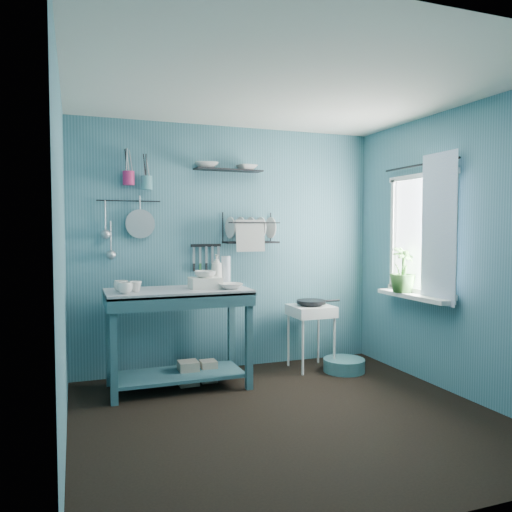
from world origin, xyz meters
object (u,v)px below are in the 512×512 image
object	(u,v)px
mug_mid	(136,286)
frying_pan	(311,302)
dish_rack	(251,228)
storage_tin_large	(188,373)
utensil_cup_magenta	(129,178)
water_bottle	(226,270)
floor_basin	(344,365)
work_counter	(178,339)
mug_right	(121,286)
colander	(140,224)
mug_left	(125,288)
wash_tub	(205,283)
utensil_cup_teal	(147,183)
hotplate_stand	(311,337)
potted_plant	(403,270)
storage_tin_small	(208,371)
soap_bottle	(217,270)

from	to	relation	value
mug_mid	frying_pan	world-z (taller)	mug_mid
dish_rack	storage_tin_large	world-z (taller)	dish_rack
utensil_cup_magenta	water_bottle	bearing A→B (deg)	-12.26
utensil_cup_magenta	floor_basin	distance (m)	2.82
work_counter	floor_basin	xyz separation A→B (m)	(1.68, -0.07, -0.39)
mug_right	frying_pan	xyz separation A→B (m)	(1.91, 0.14, -0.25)
dish_rack	colander	size ratio (longest dim) A/B	1.96
mug_left	floor_basin	world-z (taller)	mug_left
mug_left	frying_pan	xyz separation A→B (m)	(1.89, 0.30, -0.25)
wash_tub	storage_tin_large	distance (m)	0.86
water_bottle	mug_mid	bearing A→B (deg)	-162.72
storage_tin_large	dish_rack	bearing A→B (deg)	23.37
water_bottle	utensil_cup_teal	bearing A→B (deg)	165.06
wash_tub	frying_pan	world-z (taller)	wash_tub
mug_mid	water_bottle	xyz separation A→B (m)	(0.90, 0.28, 0.09)
hotplate_stand	frying_pan	bearing A→B (deg)	0.00
wash_tub	frying_pan	distance (m)	1.20
mug_right	potted_plant	world-z (taller)	potted_plant
mug_left	dish_rack	size ratio (longest dim) A/B	0.22
mug_mid	storage_tin_small	world-z (taller)	mug_mid
water_bottle	potted_plant	distance (m)	1.73
colander	dish_rack	bearing A→B (deg)	-4.15
mug_right	colander	xyz separation A→B (m)	(0.23, 0.45, 0.55)
mug_mid	water_bottle	bearing A→B (deg)	17.28
wash_tub	storage_tin_small	distance (m)	0.86
mug_right	soap_bottle	bearing A→B (deg)	12.26
mug_mid	mug_right	size ratio (longest dim) A/B	0.81
mug_mid	wash_tub	world-z (taller)	wash_tub
wash_tub	mug_mid	bearing A→B (deg)	-176.37
work_counter	mug_mid	size ratio (longest dim) A/B	12.76
mug_left	storage_tin_small	distance (m)	1.18
mug_mid	utensil_cup_magenta	xyz separation A→B (m)	(0.00, 0.48, 0.98)
work_counter	soap_bottle	size ratio (longest dim) A/B	4.27
utensil_cup_teal	wash_tub	bearing A→B (deg)	-43.28
mug_right	storage_tin_small	bearing A→B (deg)	5.71
wash_tub	storage_tin_large	size ratio (longest dim) A/B	1.27
utensil_cup_teal	colander	world-z (taller)	utensil_cup_teal
mug_mid	floor_basin	bearing A→B (deg)	-0.36
storage_tin_small	mug_right	bearing A→B (deg)	-174.29
wash_tub	utensil_cup_magenta	size ratio (longest dim) A/B	2.15
colander	floor_basin	bearing A→B (deg)	-14.85
utensil_cup_magenta	potted_plant	bearing A→B (deg)	-18.12
storage_tin_small	floor_basin	bearing A→B (deg)	-6.32
storage_tin_large	mug_mid	bearing A→B (deg)	-167.09
mug_mid	soap_bottle	xyz separation A→B (m)	(0.80, 0.26, 0.10)
mug_mid	wash_tub	size ratio (longest dim) A/B	0.36
mug_mid	frying_pan	bearing A→B (deg)	6.36
water_bottle	storage_tin_small	world-z (taller)	water_bottle
work_counter	floor_basin	size ratio (longest dim) A/B	3.05
floor_basin	mug_mid	bearing A→B (deg)	179.64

